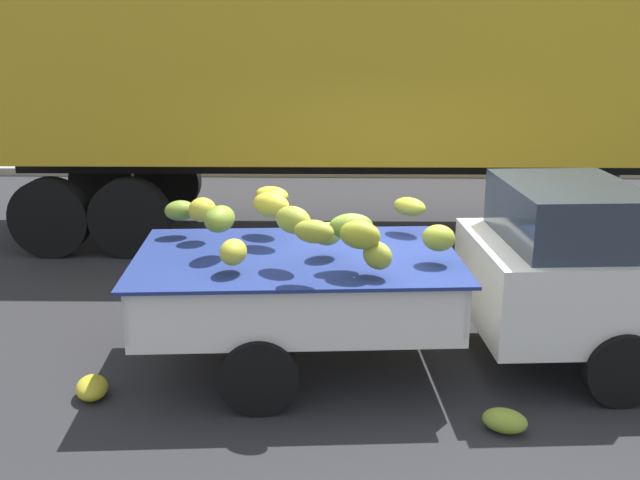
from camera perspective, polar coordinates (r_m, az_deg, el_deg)
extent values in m
plane|color=#28282B|center=(7.21, 5.39, -8.73)|extent=(220.00, 220.00, 0.00)
cube|color=gray|center=(15.79, 3.23, 5.42)|extent=(80.00, 0.80, 0.16)
cube|color=silver|center=(7.14, 19.63, -3.05)|extent=(2.10, 1.83, 0.78)
cube|color=#28333D|center=(6.89, 18.61, 2.01)|extent=(1.19, 1.57, 0.52)
cube|color=silver|center=(6.70, -1.78, -5.26)|extent=(2.84, 1.88, 0.08)
cube|color=silver|center=(7.39, -1.89, -1.04)|extent=(2.73, 0.24, 0.44)
cube|color=silver|center=(5.83, -1.68, -5.85)|extent=(2.73, 0.24, 0.44)
cube|color=silver|center=(6.75, 9.66, -2.95)|extent=(0.17, 1.70, 0.44)
cube|color=silver|center=(6.73, -13.31, -3.25)|extent=(0.17, 1.70, 0.44)
cube|color=#B21914|center=(7.43, -1.89, -1.27)|extent=(2.62, 0.19, 0.07)
cube|color=navy|center=(6.53, -1.82, -1.26)|extent=(2.97, 2.01, 0.03)
ellipsoid|color=#9CA62D|center=(5.71, -0.48, 0.66)|extent=(0.37, 0.29, 0.18)
ellipsoid|color=olive|center=(6.05, 2.41, 1.07)|extent=(0.39, 0.26, 0.21)
ellipsoid|color=olive|center=(7.17, -10.76, 2.26)|extent=(0.35, 0.31, 0.19)
ellipsoid|color=#9EAC31|center=(6.38, 0.60, 0.48)|extent=(0.36, 0.37, 0.20)
ellipsoid|color=olive|center=(6.43, -7.77, 1.62)|extent=(0.33, 0.41, 0.23)
ellipsoid|color=#9EAB31|center=(6.06, -2.08, 1.55)|extent=(0.41, 0.41, 0.23)
ellipsoid|color=#9BA930|center=(5.92, 4.46, -1.20)|extent=(0.32, 0.34, 0.23)
ellipsoid|color=gold|center=(6.03, -6.72, -0.93)|extent=(0.26, 0.32, 0.21)
ellipsoid|color=#A7A92B|center=(5.88, 3.10, 0.39)|extent=(0.39, 0.32, 0.23)
ellipsoid|color=#97A42D|center=(6.29, 9.16, 0.16)|extent=(0.35, 0.33, 0.23)
ellipsoid|color=#A7A92B|center=(7.20, 6.94, 2.57)|extent=(0.41, 0.41, 0.18)
ellipsoid|color=yellow|center=(6.73, -3.80, 2.73)|extent=(0.44, 0.40, 0.23)
ellipsoid|color=gold|center=(7.10, -3.74, 3.50)|extent=(0.44, 0.42, 0.16)
ellipsoid|color=gold|center=(6.95, -9.08, 2.33)|extent=(0.36, 0.36, 0.23)
cylinder|color=black|center=(8.03, 17.51, -4.30)|extent=(0.65, 0.24, 0.64)
cylinder|color=black|center=(6.64, 22.26, -9.18)|extent=(0.65, 0.24, 0.64)
cylinder|color=black|center=(7.56, -4.31, -4.85)|extent=(0.65, 0.24, 0.64)
cylinder|color=black|center=(6.06, -4.74, -10.43)|extent=(0.65, 0.24, 0.64)
cube|color=gold|center=(10.85, 5.70, 13.86)|extent=(12.02, 2.61, 2.70)
cube|color=black|center=(11.01, 5.49, 6.04)|extent=(11.04, 0.50, 0.30)
cylinder|color=black|center=(12.55, -11.68, 4.43)|extent=(1.08, 0.31, 1.08)
cylinder|color=black|center=(10.28, -14.48, 1.67)|extent=(1.08, 0.31, 1.08)
cylinder|color=black|center=(12.83, -16.41, 4.36)|extent=(1.08, 0.31, 1.08)
cylinder|color=black|center=(10.62, -20.11, 1.64)|extent=(1.08, 0.31, 1.08)
cylinder|color=#38383A|center=(11.83, 21.59, 3.34)|extent=(0.18, 0.18, 1.25)
ellipsoid|color=gold|center=(6.64, -17.22, -10.85)|extent=(0.36, 0.43, 0.18)
ellipsoid|color=olive|center=(6.05, 14.10, -13.40)|extent=(0.41, 0.35, 0.18)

